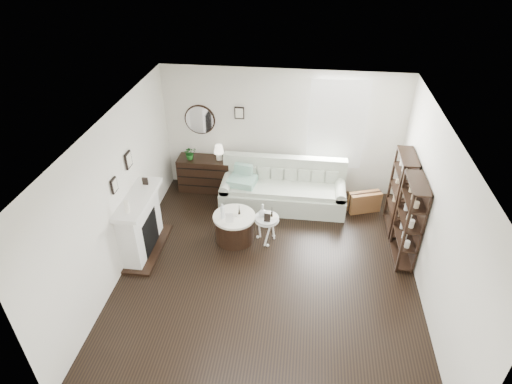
# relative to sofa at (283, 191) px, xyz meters

# --- Properties ---
(room) EXTENTS (5.50, 5.50, 5.50)m
(room) POSITION_rel_sofa_xyz_m (0.64, 0.62, 1.27)
(room) COLOR black
(room) RESTS_ON ground
(fireplace) EXTENTS (0.50, 1.40, 1.84)m
(fireplace) POSITION_rel_sofa_xyz_m (-2.41, -1.78, 0.21)
(fireplace) COLOR white
(fireplace) RESTS_ON ground
(shelf_unit_far) EXTENTS (0.30, 0.80, 1.60)m
(shelf_unit_far) POSITION_rel_sofa_xyz_m (2.23, -0.53, 0.47)
(shelf_unit_far) COLOR black
(shelf_unit_far) RESTS_ON ground
(shelf_unit_near) EXTENTS (0.30, 0.80, 1.60)m
(shelf_unit_near) POSITION_rel_sofa_xyz_m (2.23, -1.43, 0.47)
(shelf_unit_near) COLOR black
(shelf_unit_near) RESTS_ON ground
(sofa) EXTENTS (2.56, 0.89, 1.00)m
(sofa) POSITION_rel_sofa_xyz_m (0.00, 0.00, 0.00)
(sofa) COLOR beige
(sofa) RESTS_ON ground
(quilt) EXTENTS (0.62, 0.54, 0.14)m
(quilt) POSITION_rel_sofa_xyz_m (-0.84, -0.13, 0.25)
(quilt) COLOR #289361
(quilt) RESTS_ON sofa
(suitcase) EXTENTS (0.69, 0.42, 0.43)m
(suitcase) POSITION_rel_sofa_xyz_m (1.69, -0.04, -0.11)
(suitcase) COLOR brown
(suitcase) RESTS_ON ground
(dresser) EXTENTS (1.15, 0.49, 0.76)m
(dresser) POSITION_rel_sofa_xyz_m (-1.75, 0.39, 0.05)
(dresser) COLOR black
(dresser) RESTS_ON ground
(table_lamp) EXTENTS (0.23, 0.23, 0.34)m
(table_lamp) POSITION_rel_sofa_xyz_m (-1.41, 0.39, 0.61)
(table_lamp) COLOR white
(table_lamp) RESTS_ON dresser
(potted_plant) EXTENTS (0.33, 0.32, 0.29)m
(potted_plant) POSITION_rel_sofa_xyz_m (-2.03, 0.34, 0.58)
(potted_plant) COLOR #18551A
(potted_plant) RESTS_ON dresser
(drum_table) EXTENTS (0.79, 0.79, 0.55)m
(drum_table) POSITION_rel_sofa_xyz_m (-0.81, -1.29, -0.05)
(drum_table) COLOR black
(drum_table) RESTS_ON ground
(pedestal_table) EXTENTS (0.46, 0.46, 0.55)m
(pedestal_table) POSITION_rel_sofa_xyz_m (-0.21, -1.26, 0.17)
(pedestal_table) COLOR white
(pedestal_table) RESTS_ON ground
(eiffel_drum) EXTENTS (0.13, 0.13, 0.18)m
(eiffel_drum) POSITION_rel_sofa_xyz_m (-0.72, -1.23, 0.31)
(eiffel_drum) COLOR black
(eiffel_drum) RESTS_ON drum_table
(bottle_drum) EXTENTS (0.07, 0.07, 0.30)m
(bottle_drum) POSITION_rel_sofa_xyz_m (-1.01, -1.37, 0.37)
(bottle_drum) COLOR silver
(bottle_drum) RESTS_ON drum_table
(card_frame_drum) EXTENTS (0.14, 0.07, 0.18)m
(card_frame_drum) POSITION_rel_sofa_xyz_m (-0.87, -1.48, 0.31)
(card_frame_drum) COLOR silver
(card_frame_drum) RESTS_ON drum_table
(eiffel_ped) EXTENTS (0.13, 0.13, 0.18)m
(eiffel_ped) POSITION_rel_sofa_xyz_m (-0.12, -1.23, 0.31)
(eiffel_ped) COLOR black
(eiffel_ped) RESTS_ON pedestal_table
(flask_ped) EXTENTS (0.14, 0.14, 0.27)m
(flask_ped) POSITION_rel_sofa_xyz_m (-0.29, -1.24, 0.35)
(flask_ped) COLOR silver
(flask_ped) RESTS_ON pedestal_table
(card_frame_ped) EXTENTS (0.12, 0.05, 0.15)m
(card_frame_ped) POSITION_rel_sofa_xyz_m (-0.19, -1.38, 0.30)
(card_frame_ped) COLOR black
(card_frame_ped) RESTS_ON pedestal_table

